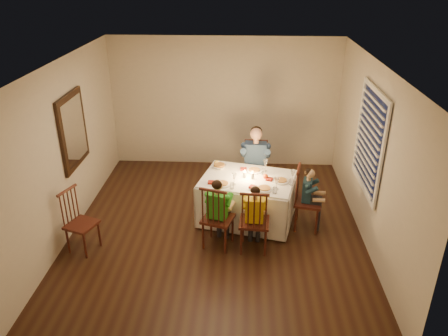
{
  "coord_description": "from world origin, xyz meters",
  "views": [
    {
      "loc": [
        0.41,
        -5.86,
        3.84
      ],
      "look_at": [
        0.11,
        0.15,
        0.99
      ],
      "focal_mm": 35.0,
      "sensor_mm": 36.0,
      "label": 1
    }
  ],
  "objects_px": {
    "chair_near_left": "(218,245)",
    "adult": "(254,196)",
    "chair_adult": "(254,196)",
    "child_green": "(218,245)",
    "dining_table": "(248,190)",
    "child_teal": "(306,227)",
    "serving_bowl": "(219,166)",
    "chair_end": "(306,227)",
    "chair_near_right": "(253,248)",
    "child_yellow": "(253,248)",
    "chair_extra": "(86,249)"
  },
  "relations": [
    {
      "from": "chair_adult",
      "to": "chair_near_left",
      "type": "bearing_deg",
      "value": -106.99
    },
    {
      "from": "child_teal",
      "to": "child_yellow",
      "type": "bearing_deg",
      "value": 137.8
    },
    {
      "from": "chair_near_left",
      "to": "chair_extra",
      "type": "relative_size",
      "value": 1.06
    },
    {
      "from": "chair_near_right",
      "to": "chair_end",
      "type": "bearing_deg",
      "value": -139.71
    },
    {
      "from": "child_teal",
      "to": "dining_table",
      "type": "bearing_deg",
      "value": 89.89
    },
    {
      "from": "chair_end",
      "to": "child_green",
      "type": "xyz_separation_m",
      "value": [
        -1.37,
        -0.56,
        0.0
      ]
    },
    {
      "from": "chair_near_right",
      "to": "adult",
      "type": "relative_size",
      "value": 0.78
    },
    {
      "from": "chair_adult",
      "to": "adult",
      "type": "xyz_separation_m",
      "value": [
        0.0,
        0.0,
        0.0
      ]
    },
    {
      "from": "chair_adult",
      "to": "chair_near_left",
      "type": "xyz_separation_m",
      "value": [
        -0.56,
        -1.52,
        0.0
      ]
    },
    {
      "from": "dining_table",
      "to": "chair_near_left",
      "type": "xyz_separation_m",
      "value": [
        -0.43,
        -0.75,
        -0.54
      ]
    },
    {
      "from": "chair_extra",
      "to": "child_green",
      "type": "relative_size",
      "value": 0.88
    },
    {
      "from": "chair_near_left",
      "to": "adult",
      "type": "height_order",
      "value": "adult"
    },
    {
      "from": "chair_near_left",
      "to": "adult",
      "type": "xyz_separation_m",
      "value": [
        0.56,
        1.52,
        0.0
      ]
    },
    {
      "from": "child_teal",
      "to": "adult",
      "type": "bearing_deg",
      "value": 51.29
    },
    {
      "from": "chair_near_right",
      "to": "serving_bowl",
      "type": "relative_size",
      "value": 4.51
    },
    {
      "from": "dining_table",
      "to": "child_green",
      "type": "distance_m",
      "value": 1.02
    },
    {
      "from": "chair_adult",
      "to": "serving_bowl",
      "type": "xyz_separation_m",
      "value": [
        -0.6,
        -0.43,
        0.79
      ]
    },
    {
      "from": "chair_near_left",
      "to": "child_green",
      "type": "distance_m",
      "value": 0.0
    },
    {
      "from": "dining_table",
      "to": "child_green",
      "type": "height_order",
      "value": "dining_table"
    },
    {
      "from": "chair_adult",
      "to": "chair_extra",
      "type": "xyz_separation_m",
      "value": [
        -2.51,
        -1.73,
        0.0
      ]
    },
    {
      "from": "adult",
      "to": "child_green",
      "type": "bearing_deg",
      "value": -106.99
    },
    {
      "from": "chair_near_right",
      "to": "child_yellow",
      "type": "relative_size",
      "value": 0.98
    },
    {
      "from": "chair_near_left",
      "to": "chair_end",
      "type": "distance_m",
      "value": 1.48
    },
    {
      "from": "chair_near_left",
      "to": "adult",
      "type": "distance_m",
      "value": 1.62
    },
    {
      "from": "chair_extra",
      "to": "child_teal",
      "type": "height_order",
      "value": "child_teal"
    },
    {
      "from": "dining_table",
      "to": "chair_adult",
      "type": "bearing_deg",
      "value": 93.64
    },
    {
      "from": "chair_near_left",
      "to": "child_yellow",
      "type": "bearing_deg",
      "value": -170.72
    },
    {
      "from": "chair_near_right",
      "to": "child_teal",
      "type": "bearing_deg",
      "value": -139.71
    },
    {
      "from": "chair_end",
      "to": "adult",
      "type": "distance_m",
      "value": 1.26
    },
    {
      "from": "child_yellow",
      "to": "child_teal",
      "type": "bearing_deg",
      "value": -139.71
    },
    {
      "from": "dining_table",
      "to": "adult",
      "type": "relative_size",
      "value": 1.25
    },
    {
      "from": "chair_near_left",
      "to": "serving_bowl",
      "type": "relative_size",
      "value": 4.51
    },
    {
      "from": "child_teal",
      "to": "serving_bowl",
      "type": "relative_size",
      "value": 4.47
    },
    {
      "from": "chair_near_left",
      "to": "chair_near_right",
      "type": "bearing_deg",
      "value": -170.72
    },
    {
      "from": "chair_adult",
      "to": "chair_near_left",
      "type": "height_order",
      "value": "same"
    },
    {
      "from": "chair_near_left",
      "to": "dining_table",
      "type": "bearing_deg",
      "value": -103.13
    },
    {
      "from": "chair_adult",
      "to": "child_yellow",
      "type": "distance_m",
      "value": 1.59
    },
    {
      "from": "chair_extra",
      "to": "child_green",
      "type": "xyz_separation_m",
      "value": [
        1.95,
        0.21,
        0.0
      ]
    },
    {
      "from": "child_teal",
      "to": "chair_near_right",
      "type": "bearing_deg",
      "value": 137.8
    },
    {
      "from": "chair_near_left",
      "to": "chair_end",
      "type": "xyz_separation_m",
      "value": [
        1.37,
        0.56,
        0.0
      ]
    },
    {
      "from": "chair_end",
      "to": "child_teal",
      "type": "bearing_deg",
      "value": 11.2
    },
    {
      "from": "chair_near_left",
      "to": "serving_bowl",
      "type": "xyz_separation_m",
      "value": [
        -0.05,
        1.09,
        0.79
      ]
    },
    {
      "from": "child_teal",
      "to": "serving_bowl",
      "type": "distance_m",
      "value": 1.7
    },
    {
      "from": "chair_near_right",
      "to": "dining_table",
      "type": "bearing_deg",
      "value": -79.5
    },
    {
      "from": "chair_adult",
      "to": "child_teal",
      "type": "relative_size",
      "value": 1.01
    },
    {
      "from": "dining_table",
      "to": "child_yellow",
      "type": "height_order",
      "value": "dining_table"
    },
    {
      "from": "child_teal",
      "to": "chair_extra",
      "type": "bearing_deg",
      "value": 114.23
    },
    {
      "from": "adult",
      "to": "serving_bowl",
      "type": "distance_m",
      "value": 1.08
    },
    {
      "from": "adult",
      "to": "child_teal",
      "type": "height_order",
      "value": "adult"
    },
    {
      "from": "chair_extra",
      "to": "adult",
      "type": "xyz_separation_m",
      "value": [
        2.51,
        1.73,
        0.0
      ]
    }
  ]
}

